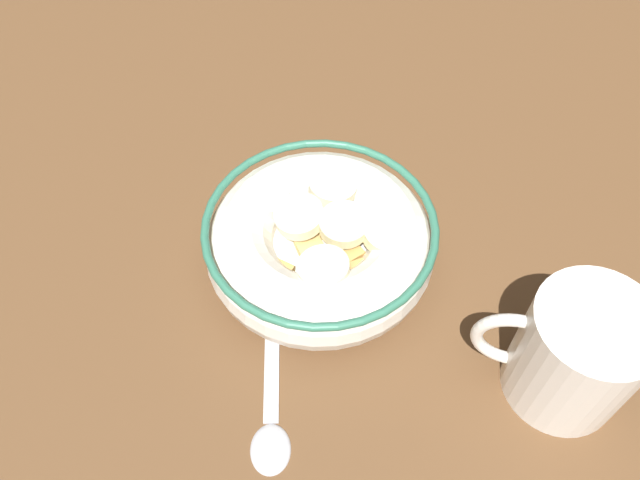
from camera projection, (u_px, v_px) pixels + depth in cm
name	position (u px, v px, depth cm)	size (l,w,h in cm)	color
ground_plane	(320.00, 271.00, 49.90)	(129.39, 129.39, 2.00)	brown
cereal_bowl	(320.00, 242.00, 46.89)	(16.76, 16.76, 5.42)	silver
spoon	(271.00, 410.00, 41.87)	(5.63, 13.81, 0.80)	#B7B7BC
coffee_mug	(574.00, 354.00, 39.93)	(10.34, 7.55, 8.55)	white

